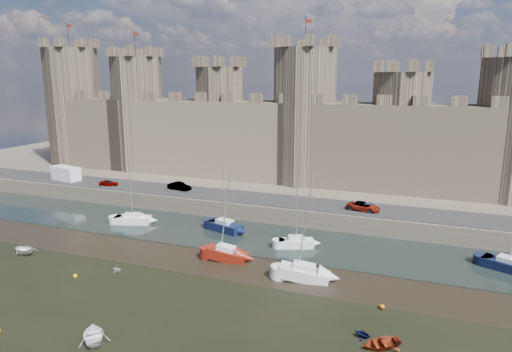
% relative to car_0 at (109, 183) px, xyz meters
% --- Properties ---
extents(ground, '(160.00, 160.00, 0.00)m').
position_rel_car_0_xyz_m(ground, '(27.94, -32.64, -3.03)').
color(ground, black).
rests_on(ground, ground).
extents(water_channel, '(160.00, 12.00, 0.08)m').
position_rel_car_0_xyz_m(water_channel, '(27.94, -8.64, -2.99)').
color(water_channel, black).
rests_on(water_channel, ground).
extents(quay, '(160.00, 60.00, 2.50)m').
position_rel_car_0_xyz_m(quay, '(27.94, 27.36, -1.78)').
color(quay, '#4C443A').
rests_on(quay, ground).
extents(road, '(160.00, 7.00, 0.10)m').
position_rel_car_0_xyz_m(road, '(27.94, 1.36, -0.48)').
color(road, black).
rests_on(road, quay).
extents(castle, '(108.50, 11.00, 29.00)m').
position_rel_car_0_xyz_m(castle, '(27.30, 15.36, 8.64)').
color(castle, '#42382B').
rests_on(castle, quay).
extents(car_0, '(3.36, 2.06, 1.07)m').
position_rel_car_0_xyz_m(car_0, '(0.00, 0.00, 0.00)').
color(car_0, gray).
rests_on(car_0, quay).
extents(car_1, '(4.25, 2.04, 1.34)m').
position_rel_car_0_xyz_m(car_1, '(12.75, 1.76, 0.14)').
color(car_1, gray).
rests_on(car_1, quay).
extents(car_2, '(4.14, 2.04, 1.16)m').
position_rel_car_0_xyz_m(car_2, '(43.20, 1.36, 0.05)').
color(car_2, gray).
rests_on(car_2, quay).
extents(car_3, '(4.92, 2.98, 1.28)m').
position_rel_car_0_xyz_m(car_3, '(42.78, 0.49, 0.10)').
color(car_3, gray).
rests_on(car_3, quay).
extents(van, '(6.07, 3.40, 2.50)m').
position_rel_car_0_xyz_m(van, '(-9.99, 0.86, 0.72)').
color(van, white).
rests_on(van, quay).
extents(sailboat_0, '(5.46, 3.40, 9.54)m').
position_rel_car_0_xyz_m(sailboat_0, '(11.48, -9.44, -2.28)').
color(sailboat_0, silver).
rests_on(sailboat_0, ground).
extents(sailboat_1, '(5.55, 3.47, 10.39)m').
position_rel_car_0_xyz_m(sailboat_1, '(25.28, -7.77, -2.22)').
color(sailboat_1, black).
rests_on(sailboat_1, ground).
extents(sailboat_2, '(4.63, 3.17, 9.32)m').
position_rel_car_0_xyz_m(sailboat_2, '(36.07, -10.08, -2.27)').
color(sailboat_2, silver).
rests_on(sailboat_2, ground).
extents(sailboat_3, '(5.83, 4.19, 9.54)m').
position_rel_car_0_xyz_m(sailboat_3, '(59.78, -8.55, -2.28)').
color(sailboat_3, black).
rests_on(sailboat_3, ground).
extents(sailboat_4, '(4.85, 2.14, 11.09)m').
position_rel_car_0_xyz_m(sailboat_4, '(29.60, -16.69, -2.24)').
color(sailboat_4, maroon).
rests_on(sailboat_4, ground).
extents(sailboat_5, '(5.45, 2.76, 11.24)m').
position_rel_car_0_xyz_m(sailboat_5, '(39.38, -18.60, -2.24)').
color(sailboat_5, silver).
rests_on(sailboat_5, ground).
extents(dinghy_2, '(4.08, 4.13, 0.70)m').
position_rel_car_0_xyz_m(dinghy_2, '(26.27, -35.35, -2.68)').
color(dinghy_2, silver).
rests_on(dinghy_2, ground).
extents(dinghy_3, '(1.25, 1.11, 0.61)m').
position_rel_car_0_xyz_m(dinghy_3, '(19.78, -23.90, -2.73)').
color(dinghy_3, silver).
rests_on(dinghy_3, ground).
extents(dinghy_4, '(3.79, 3.53, 0.64)m').
position_rel_car_0_xyz_m(dinghy_4, '(48.21, -28.32, -2.71)').
color(dinghy_4, maroon).
rests_on(dinghy_4, ground).
extents(dinghy_6, '(4.30, 3.76, 0.74)m').
position_rel_car_0_xyz_m(dinghy_6, '(5.75, -23.37, -2.66)').
color(dinghy_6, silver).
rests_on(dinghy_6, ground).
extents(dinghy_7, '(1.62, 1.49, 0.72)m').
position_rel_car_0_xyz_m(dinghy_7, '(46.69, -27.50, -2.67)').
color(dinghy_7, black).
rests_on(dinghy_7, ground).
extents(buoy_1, '(0.45, 0.45, 0.45)m').
position_rel_car_0_xyz_m(buoy_1, '(16.65, -26.79, -2.81)').
color(buoy_1, '#E2A20A').
rests_on(buoy_1, ground).
extents(buoy_3, '(0.49, 0.49, 0.49)m').
position_rel_car_0_xyz_m(buoy_3, '(47.67, -22.05, -2.79)').
color(buoy_3, '#C64C08').
rests_on(buoy_3, ground).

